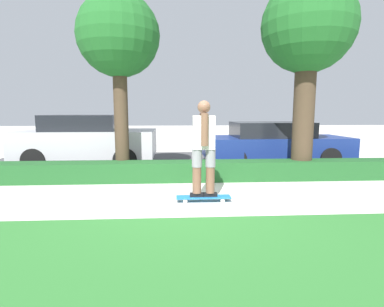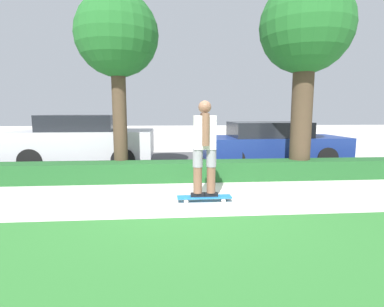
# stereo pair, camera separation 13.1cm
# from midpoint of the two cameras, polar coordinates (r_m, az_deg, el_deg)

# --- Properties ---
(ground_plane) EXTENTS (60.00, 60.00, 0.00)m
(ground_plane) POSITION_cam_midpoint_polar(r_m,az_deg,el_deg) (5.77, -1.31, -8.76)
(ground_plane) COLOR beige
(grass_lawn_strip) EXTENTS (12.87, 4.00, 0.01)m
(grass_lawn_strip) POSITION_cam_midpoint_polar(r_m,az_deg,el_deg) (3.03, 2.27, -25.22)
(grass_lawn_strip) COLOR #2D702D
(grass_lawn_strip) RESTS_ON ground_plane
(street_asphalt) EXTENTS (12.87, 5.00, 0.01)m
(street_asphalt) POSITION_cam_midpoint_polar(r_m,az_deg,el_deg) (9.86, -2.71, -1.69)
(street_asphalt) COLOR #474749
(street_asphalt) RESTS_ON ground_plane
(hedge_row) EXTENTS (12.87, 0.60, 0.47)m
(hedge_row) POSITION_cam_midpoint_polar(r_m,az_deg,el_deg) (7.26, -2.04, -3.35)
(hedge_row) COLOR #1E5123
(hedge_row) RESTS_ON ground_plane
(skateboard) EXTENTS (1.01, 0.24, 0.10)m
(skateboard) POSITION_cam_midpoint_polar(r_m,az_deg,el_deg) (5.63, 1.68, -8.33)
(skateboard) COLOR #1E6BAD
(skateboard) RESTS_ON ground_plane
(skater_person) EXTENTS (0.51, 0.45, 1.76)m
(skater_person) POSITION_cam_midpoint_polar(r_m,az_deg,el_deg) (5.44, 1.72, 1.41)
(skater_person) COLOR black
(skater_person) RESTS_ON skateboard
(tree_near) EXTENTS (1.96, 1.96, 4.44)m
(tree_near) POSITION_cam_midpoint_polar(r_m,az_deg,el_deg) (7.80, -14.58, 20.43)
(tree_near) COLOR #423323
(tree_near) RESTS_ON ground_plane
(tree_mid) EXTENTS (2.20, 2.20, 4.78)m
(tree_mid) POSITION_cam_midpoint_polar(r_m,az_deg,el_deg) (8.15, 20.38, 20.74)
(tree_mid) COLOR #423323
(tree_mid) RESTS_ON ground_plane
(parked_car_front) EXTENTS (4.00, 2.01, 1.56)m
(parked_car_front) POSITION_cam_midpoint_polar(r_m,az_deg,el_deg) (9.61, -20.11, 2.50)
(parked_car_front) COLOR #B7B7BC
(parked_car_front) RESTS_ON ground_plane
(parked_car_middle) EXTENTS (4.53, 1.87, 1.34)m
(parked_car_middle) POSITION_cam_midpoint_polar(r_m,az_deg,el_deg) (9.73, 14.42, 2.14)
(parked_car_middle) COLOR navy
(parked_car_middle) RESTS_ON ground_plane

